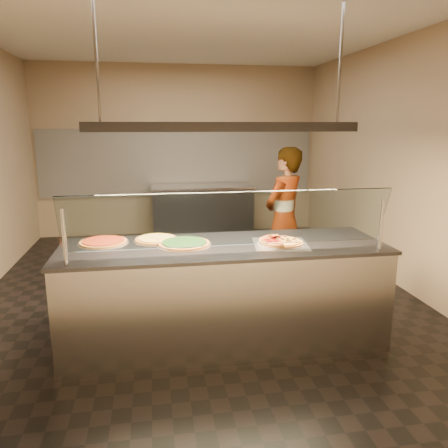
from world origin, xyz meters
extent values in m
cube|color=black|center=(0.00, 0.00, -0.01)|extent=(5.00, 6.00, 0.02)
cube|color=silver|center=(0.00, 0.00, 3.01)|extent=(5.00, 6.00, 0.02)
cube|color=tan|center=(0.00, 3.01, 1.50)|extent=(5.00, 0.02, 3.00)
cube|color=tan|center=(0.00, -3.01, 1.50)|extent=(5.00, 0.02, 3.00)
cube|color=tan|center=(2.51, 0.00, 1.50)|extent=(0.02, 6.00, 3.00)
cube|color=silver|center=(0.00, 2.98, 1.30)|extent=(4.90, 0.02, 1.20)
cube|color=#B7B7BC|center=(0.11, -1.30, 0.45)|extent=(2.83, 0.90, 0.90)
cube|color=#3D3D43|center=(0.11, -1.30, 0.92)|extent=(2.87, 0.94, 0.03)
cylinder|color=#B7B7BC|center=(-1.15, -1.70, 1.15)|extent=(0.03, 0.03, 0.44)
cylinder|color=#B7B7BC|center=(1.38, -1.70, 1.15)|extent=(0.03, 0.03, 0.44)
cube|color=white|center=(0.11, -1.64, 1.23)|extent=(2.63, 0.18, 0.47)
cube|color=silver|center=(0.61, -1.38, 0.93)|extent=(0.53, 0.53, 0.01)
cylinder|color=silver|center=(0.61, -1.38, 0.94)|extent=(0.41, 0.41, 0.01)
cylinder|color=#660607|center=(0.60, -1.31, 0.99)|extent=(0.06, 0.06, 0.01)
cylinder|color=#660607|center=(0.59, -1.32, 0.99)|extent=(0.06, 0.06, 0.01)
cylinder|color=#660607|center=(0.54, -1.30, 0.99)|extent=(0.06, 0.06, 0.01)
cylinder|color=#660607|center=(0.57, -1.35, 0.99)|extent=(0.06, 0.06, 0.01)
cylinder|color=#660607|center=(0.55, -1.35, 0.99)|extent=(0.06, 0.06, 0.01)
cylinder|color=#660607|center=(0.55, -1.37, 0.99)|extent=(0.06, 0.06, 0.01)
cylinder|color=#660607|center=(0.48, -1.39, 0.99)|extent=(0.06, 0.06, 0.01)
cylinder|color=#660607|center=(0.49, -1.44, 0.99)|extent=(0.06, 0.06, 0.01)
cylinder|color=#660607|center=(0.55, -1.44, 0.99)|extent=(0.06, 0.06, 0.01)
cube|color=#19590F|center=(0.60, -1.31, 0.99)|extent=(0.02, 0.02, 0.01)
cube|color=#19590F|center=(0.55, -1.25, 0.99)|extent=(0.02, 0.02, 0.01)
cube|color=#19590F|center=(0.53, -1.31, 0.99)|extent=(0.01, 0.02, 0.01)
cube|color=#19590F|center=(0.49, -1.36, 0.99)|extent=(0.02, 0.02, 0.01)
cube|color=#19590F|center=(0.50, -1.38, 0.99)|extent=(0.02, 0.01, 0.01)
cube|color=#19590F|center=(0.57, -1.39, 0.99)|extent=(0.02, 0.02, 0.01)
sphere|color=#513014|center=(0.64, -1.46, 0.97)|extent=(0.03, 0.03, 0.03)
sphere|color=#513014|center=(0.67, -1.46, 0.97)|extent=(0.03, 0.03, 0.03)
sphere|color=#513014|center=(0.72, -1.47, 0.97)|extent=(0.03, 0.03, 0.03)
sphere|color=#513014|center=(0.68, -1.42, 0.97)|extent=(0.03, 0.03, 0.03)
sphere|color=#513014|center=(0.67, -1.39, 0.97)|extent=(0.03, 0.03, 0.03)
sphere|color=#513014|center=(0.73, -1.37, 0.97)|extent=(0.03, 0.03, 0.03)
sphere|color=#513014|center=(0.75, -1.34, 0.97)|extent=(0.03, 0.03, 0.03)
sphere|color=#513014|center=(0.68, -1.34, 0.97)|extent=(0.03, 0.03, 0.03)
sphere|color=#513014|center=(0.64, -1.35, 0.97)|extent=(0.03, 0.03, 0.03)
sphere|color=#513014|center=(0.69, -1.25, 0.97)|extent=(0.03, 0.03, 0.03)
sphere|color=#513014|center=(0.63, -1.32, 0.97)|extent=(0.03, 0.03, 0.03)
cylinder|color=silver|center=(-0.24, -1.26, 0.93)|extent=(0.48, 0.48, 0.01)
cylinder|color=#9F5E2A|center=(-0.24, -1.26, 0.95)|extent=(0.45, 0.45, 0.02)
cylinder|color=black|center=(-0.24, -1.26, 0.96)|extent=(0.39, 0.39, 0.01)
cylinder|color=silver|center=(-0.48, -1.06, 0.93)|extent=(0.41, 0.41, 0.01)
cylinder|color=#9F5E2A|center=(-0.48, -1.06, 0.94)|extent=(0.38, 0.38, 0.02)
cylinder|color=#E3BE51|center=(-0.48, -1.06, 0.96)|extent=(0.33, 0.33, 0.01)
cylinder|color=silver|center=(-0.95, -1.08, 0.93)|extent=(0.45, 0.45, 0.01)
cylinder|color=#9F5E2A|center=(-0.95, -1.08, 0.94)|extent=(0.42, 0.42, 0.02)
cylinder|color=maroon|center=(-0.95, -1.08, 0.96)|extent=(0.36, 0.36, 0.01)
cube|color=#B7B7BC|center=(-0.33, -1.11, 0.96)|extent=(0.17, 0.17, 0.00)
cylinder|color=tan|center=(-0.47, -1.10, 0.96)|extent=(0.12, 0.11, 0.02)
cube|color=#3D3D43|center=(0.36, 2.55, 0.45)|extent=(1.72, 0.70, 0.90)
cube|color=#B7B7BC|center=(0.36, 2.55, 0.92)|extent=(1.76, 0.74, 0.03)
imported|color=#36303B|center=(1.08, 0.06, 0.86)|extent=(0.74, 0.72, 1.71)
cube|color=#3D3D43|center=(0.11, -1.30, 1.95)|extent=(2.30, 0.18, 0.08)
cylinder|color=#B7B7BC|center=(-0.89, -1.30, 2.50)|extent=(0.02, 0.02, 1.01)
cylinder|color=#B7B7BC|center=(1.11, -1.30, 2.50)|extent=(0.02, 0.02, 1.01)
camera|label=1|loc=(-0.50, -4.98, 1.97)|focal=35.00mm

